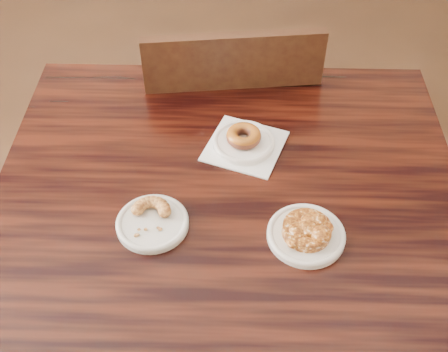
# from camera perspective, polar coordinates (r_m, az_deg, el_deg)

# --- Properties ---
(cafe_table) EXTENTS (1.07, 1.07, 0.75)m
(cafe_table) POSITION_cam_1_polar(r_m,az_deg,el_deg) (1.47, 0.31, -12.93)
(cafe_table) COLOR black
(cafe_table) RESTS_ON floor
(chair_far) EXTENTS (0.58, 0.58, 0.90)m
(chair_far) POSITION_cam_1_polar(r_m,az_deg,el_deg) (1.81, 0.17, 5.54)
(chair_far) COLOR black
(chair_far) RESTS_ON floor
(napkin) EXTENTS (0.20, 0.20, 0.00)m
(napkin) POSITION_cam_1_polar(r_m,az_deg,el_deg) (1.29, 2.14, 3.07)
(napkin) COLOR white
(napkin) RESTS_ON cafe_table
(plate_donut) EXTENTS (0.14, 0.14, 0.01)m
(plate_donut) POSITION_cam_1_polar(r_m,az_deg,el_deg) (1.29, 1.99, 3.42)
(plate_donut) COLOR white
(plate_donut) RESTS_ON napkin
(plate_cruller) EXTENTS (0.15, 0.15, 0.01)m
(plate_cruller) POSITION_cam_1_polar(r_m,az_deg,el_deg) (1.14, -7.28, -4.81)
(plate_cruller) COLOR silver
(plate_cruller) RESTS_ON cafe_table
(plate_fritter) EXTENTS (0.15, 0.15, 0.01)m
(plate_fritter) POSITION_cam_1_polar(r_m,az_deg,el_deg) (1.12, 8.32, -5.97)
(plate_fritter) COLOR silver
(plate_fritter) RESTS_ON cafe_table
(glazed_donut) EXTENTS (0.08, 0.08, 0.03)m
(glazed_donut) POSITION_cam_1_polar(r_m,az_deg,el_deg) (1.27, 2.01, 4.08)
(glazed_donut) COLOR #955615
(glazed_donut) RESTS_ON plate_donut
(apple_fritter) EXTENTS (0.13, 0.13, 0.03)m
(apple_fritter) POSITION_cam_1_polar(r_m,az_deg,el_deg) (1.10, 8.44, -5.28)
(apple_fritter) COLOR #461C07
(apple_fritter) RESTS_ON plate_fritter
(cruller_fragment) EXTENTS (0.09, 0.09, 0.03)m
(cruller_fragment) POSITION_cam_1_polar(r_m,az_deg,el_deg) (1.12, -7.37, -4.21)
(cruller_fragment) COLOR #633213
(cruller_fragment) RESTS_ON plate_cruller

